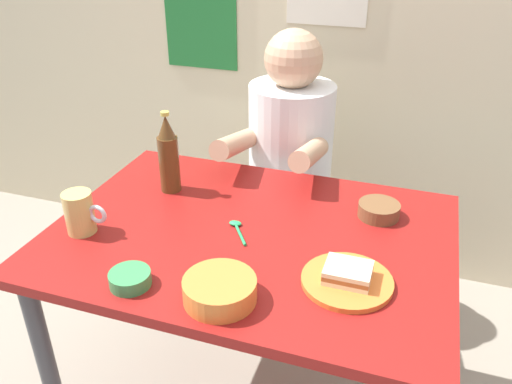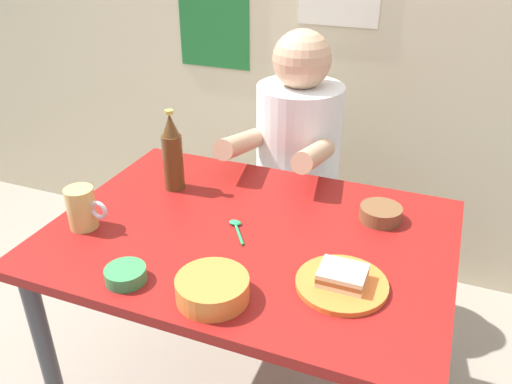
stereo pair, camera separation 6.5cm
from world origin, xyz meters
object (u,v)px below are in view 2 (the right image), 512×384
Objects in this scene: sandwich at (342,276)px; plate_orange at (342,284)px; beer_mug at (82,208)px; dip_bowl_green at (126,274)px; dining_table at (250,259)px; person_seated at (298,140)px; stool at (295,231)px; beer_bottle at (173,154)px.

plate_orange is at bearing 0.00° from sandwich.
plate_orange is 1.75× the size of beer_mug.
beer_mug is 0.30m from dip_bowl_green.
plate_orange is 2.00× the size of sandwich.
dining_table is 0.34m from plate_orange.
dining_table is at bearing -84.81° from person_seated.
stool is 3.57× the size of beer_mug.
plate_orange is at bearing -65.22° from person_seated.
dining_table is 0.35m from sandwich.
person_seated is 6.54× the size of sandwich.
plate_orange is 2.20× the size of dip_bowl_green.
plate_orange is 0.52m from dip_bowl_green.
sandwich is at bearing -65.22° from person_seated.
beer_bottle is at bearing 154.50° from sandwich.
sandwich is (-0.00, 0.00, 0.02)m from plate_orange.
beer_bottle is (-0.61, 0.29, 0.11)m from plate_orange.
beer_bottle is at bearing -118.97° from stool.
sandwich is (0.29, -0.14, 0.13)m from dining_table.
dip_bowl_green is (-0.19, -0.31, 0.11)m from dining_table.
person_seated is 0.94m from dip_bowl_green.
sandwich is 1.10× the size of dip_bowl_green.
beer_mug reaches higher than sandwich.
beer_mug reaches higher than dip_bowl_green.
dip_bowl_green is (0.25, -0.16, -0.04)m from beer_mug.
sandwich is at bearing 180.00° from plate_orange.
beer_bottle is 0.49m from dip_bowl_green.
beer_mug is at bearing -116.68° from person_seated.
dining_table is 0.49m from beer_mug.
stool is 1.04m from dip_bowl_green.
beer_bottle reaches higher than dining_table.
dining_table is 0.41m from beer_bottle.
stool is 0.94m from plate_orange.
stool is 0.75m from beer_bottle.
beer_bottle is 2.62× the size of dip_bowl_green.
sandwich is at bearing 19.16° from dip_bowl_green.
dining_table is 1.53× the size of person_seated.
stool is at bearing 95.10° from dining_table.
person_seated is at bearing 60.45° from beer_bottle.
person_seated reaches higher than stool.
beer_mug is at bearing 146.44° from dip_bowl_green.
beer_bottle is at bearing -119.55° from person_seated.
beer_mug is 0.33m from beer_bottle.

